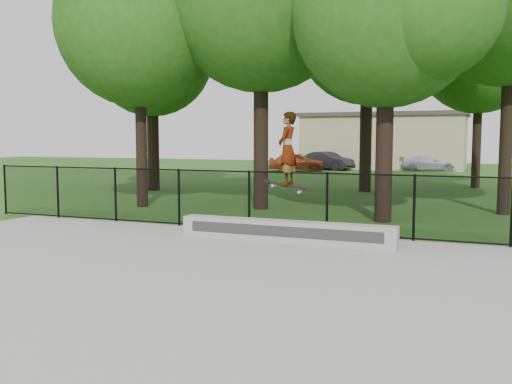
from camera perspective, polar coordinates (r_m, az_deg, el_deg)
ground at (r=9.29m, az=-15.09°, el=-9.48°), size 100.00×100.00×0.00m
concrete_slab at (r=9.28m, az=-15.09°, el=-9.30°), size 14.00×12.00×0.06m
grind_ledge at (r=12.69m, az=2.92°, el=-3.94°), size 4.92×0.40×0.47m
car_a at (r=40.94m, az=4.07°, el=3.04°), size 4.26×2.71×1.36m
car_b at (r=42.76m, az=7.12°, el=3.11°), size 3.99×2.63×1.35m
car_c at (r=42.85m, az=16.94°, el=2.79°), size 3.78×1.94×1.15m
skater_airborne at (r=12.38m, az=3.16°, el=4.20°), size 0.83×0.59×1.74m
chainlink_fence at (r=14.22m, az=-0.70°, el=-0.84°), size 16.06×0.06×1.50m
tree_row at (r=22.03m, az=8.29°, el=16.40°), size 20.44×18.50×10.34m
distant_building at (r=45.75m, az=12.69°, el=5.03°), size 12.40×6.40×4.30m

